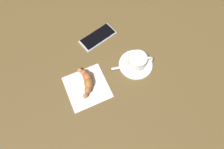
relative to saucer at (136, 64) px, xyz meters
name	(u,v)px	position (x,y,z in m)	size (l,w,h in m)	color
ground_plane	(109,72)	(-0.11, 0.03, 0.00)	(1.80, 1.80, 0.00)	brown
saucer	(136,64)	(0.00, 0.00, 0.00)	(0.13, 0.13, 0.01)	white
espresso_cup	(138,61)	(0.00, 0.00, 0.03)	(0.09, 0.07, 0.05)	white
teaspoon	(135,65)	(-0.01, 0.00, 0.01)	(0.14, 0.06, 0.01)	silver
sugar_packet	(130,59)	(-0.01, 0.03, 0.01)	(0.06, 0.02, 0.01)	beige
napkin	(87,87)	(-0.21, 0.02, 0.00)	(0.15, 0.15, 0.00)	white
croissant	(87,81)	(-0.20, 0.03, 0.02)	(0.07, 0.13, 0.04)	#A06340
cell_phone	(98,37)	(-0.06, 0.19, 0.00)	(0.16, 0.09, 0.01)	#B4BBC0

